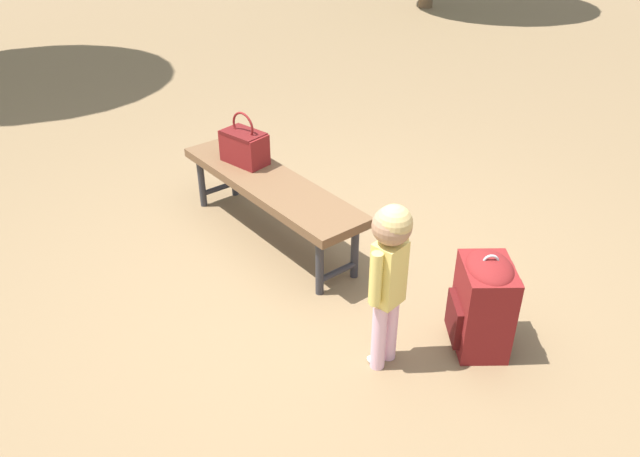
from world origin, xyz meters
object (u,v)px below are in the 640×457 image
child_standing (390,263)px  backpack_large (483,301)px  park_bench (270,188)px  handbag (244,146)px

child_standing → backpack_large: (0.26, 0.48, -0.34)m
park_bench → backpack_large: 1.62m
park_bench → child_standing: child_standing is taller
child_standing → backpack_large: 0.64m
child_standing → handbag: bearing=167.0°
child_standing → park_bench: bearing=165.8°
park_bench → backpack_large: size_ratio=2.76×
backpack_large → park_bench: bearing=-175.1°
child_standing → backpack_large: bearing=62.0°
handbag → backpack_large: size_ratio=0.63×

